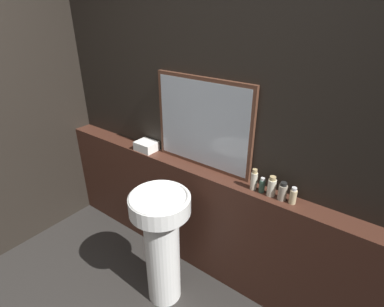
{
  "coord_description": "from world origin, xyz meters",
  "views": [
    {
      "loc": [
        1.1,
        0.03,
        2.0
      ],
      "look_at": [
        -0.03,
        1.52,
        1.07
      ],
      "focal_mm": 28.0,
      "sensor_mm": 36.0,
      "label": 1
    }
  ],
  "objects_px": {
    "mirror": "(203,124)",
    "shampoo_bottle": "(254,180)",
    "towel_stack": "(147,146)",
    "conditioner_bottle": "(262,185)",
    "lotion_bottle": "(272,187)",
    "hand_soap_bottle": "(293,196)",
    "pedestal_sink": "(162,240)",
    "body_wash_bottle": "(283,192)"
  },
  "relations": [
    {
      "from": "mirror",
      "to": "shampoo_bottle",
      "type": "bearing_deg",
      "value": -7.57
    },
    {
      "from": "towel_stack",
      "to": "conditioner_bottle",
      "type": "height_order",
      "value": "conditioner_bottle"
    },
    {
      "from": "towel_stack",
      "to": "lotion_bottle",
      "type": "xyz_separation_m",
      "value": [
        1.1,
        0.0,
        0.03
      ]
    },
    {
      "from": "mirror",
      "to": "shampoo_bottle",
      "type": "distance_m",
      "value": 0.53
    },
    {
      "from": "lotion_bottle",
      "to": "hand_soap_bottle",
      "type": "relative_size",
      "value": 1.24
    },
    {
      "from": "mirror",
      "to": "lotion_bottle",
      "type": "xyz_separation_m",
      "value": [
        0.58,
        -0.06,
        -0.27
      ]
    },
    {
      "from": "shampoo_bottle",
      "to": "hand_soap_bottle",
      "type": "bearing_deg",
      "value": 0.0
    },
    {
      "from": "lotion_bottle",
      "to": "hand_soap_bottle",
      "type": "xyz_separation_m",
      "value": [
        0.14,
        0.0,
        -0.01
      ]
    },
    {
      "from": "pedestal_sink",
      "to": "shampoo_bottle",
      "type": "bearing_deg",
      "value": 43.97
    },
    {
      "from": "mirror",
      "to": "towel_stack",
      "type": "relative_size",
      "value": 4.65
    },
    {
      "from": "pedestal_sink",
      "to": "body_wash_bottle",
      "type": "height_order",
      "value": "body_wash_bottle"
    },
    {
      "from": "towel_stack",
      "to": "conditioner_bottle",
      "type": "bearing_deg",
      "value": 0.0
    },
    {
      "from": "body_wash_bottle",
      "to": "hand_soap_bottle",
      "type": "xyz_separation_m",
      "value": [
        0.07,
        0.0,
        -0.0
      ]
    },
    {
      "from": "pedestal_sink",
      "to": "towel_stack",
      "type": "distance_m",
      "value": 0.8
    },
    {
      "from": "conditioner_bottle",
      "to": "hand_soap_bottle",
      "type": "relative_size",
      "value": 0.94
    },
    {
      "from": "mirror",
      "to": "lotion_bottle",
      "type": "distance_m",
      "value": 0.64
    },
    {
      "from": "pedestal_sink",
      "to": "hand_soap_bottle",
      "type": "relative_size",
      "value": 8.16
    },
    {
      "from": "mirror",
      "to": "body_wash_bottle",
      "type": "distance_m",
      "value": 0.71
    },
    {
      "from": "shampoo_bottle",
      "to": "conditioner_bottle",
      "type": "xyz_separation_m",
      "value": [
        0.06,
        -0.0,
        -0.02
      ]
    },
    {
      "from": "pedestal_sink",
      "to": "towel_stack",
      "type": "bearing_deg",
      "value": 141.27
    },
    {
      "from": "pedestal_sink",
      "to": "towel_stack",
      "type": "height_order",
      "value": "towel_stack"
    },
    {
      "from": "shampoo_bottle",
      "to": "mirror",
      "type": "bearing_deg",
      "value": 172.43
    },
    {
      "from": "lotion_bottle",
      "to": "body_wash_bottle",
      "type": "distance_m",
      "value": 0.07
    },
    {
      "from": "shampoo_bottle",
      "to": "conditioner_bottle",
      "type": "distance_m",
      "value": 0.06
    },
    {
      "from": "pedestal_sink",
      "to": "conditioner_bottle",
      "type": "height_order",
      "value": "conditioner_bottle"
    },
    {
      "from": "mirror",
      "to": "lotion_bottle",
      "type": "height_order",
      "value": "mirror"
    },
    {
      "from": "towel_stack",
      "to": "body_wash_bottle",
      "type": "distance_m",
      "value": 1.17
    },
    {
      "from": "hand_soap_bottle",
      "to": "towel_stack",
      "type": "bearing_deg",
      "value": -180.0
    },
    {
      "from": "towel_stack",
      "to": "shampoo_bottle",
      "type": "height_order",
      "value": "shampoo_bottle"
    },
    {
      "from": "towel_stack",
      "to": "body_wash_bottle",
      "type": "height_order",
      "value": "body_wash_bottle"
    },
    {
      "from": "conditioner_bottle",
      "to": "body_wash_bottle",
      "type": "height_order",
      "value": "body_wash_bottle"
    },
    {
      "from": "mirror",
      "to": "hand_soap_bottle",
      "type": "relative_size",
      "value": 7.1
    },
    {
      "from": "mirror",
      "to": "hand_soap_bottle",
      "type": "xyz_separation_m",
      "value": [
        0.72,
        -0.06,
        -0.28
      ]
    },
    {
      "from": "conditioner_bottle",
      "to": "body_wash_bottle",
      "type": "distance_m",
      "value": 0.14
    },
    {
      "from": "pedestal_sink",
      "to": "shampoo_bottle",
      "type": "height_order",
      "value": "shampoo_bottle"
    },
    {
      "from": "towel_stack",
      "to": "conditioner_bottle",
      "type": "relative_size",
      "value": 1.62
    },
    {
      "from": "pedestal_sink",
      "to": "conditioner_bottle",
      "type": "relative_size",
      "value": 8.64
    },
    {
      "from": "shampoo_bottle",
      "to": "hand_soap_bottle",
      "type": "relative_size",
      "value": 1.33
    },
    {
      "from": "pedestal_sink",
      "to": "lotion_bottle",
      "type": "xyz_separation_m",
      "value": [
        0.57,
        0.43,
        0.43
      ]
    },
    {
      "from": "shampoo_bottle",
      "to": "hand_soap_bottle",
      "type": "distance_m",
      "value": 0.26
    },
    {
      "from": "lotion_bottle",
      "to": "body_wash_bottle",
      "type": "bearing_deg",
      "value": -0.0
    },
    {
      "from": "pedestal_sink",
      "to": "shampoo_bottle",
      "type": "relative_size",
      "value": 6.15
    }
  ]
}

